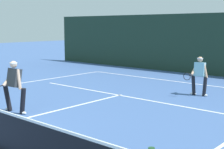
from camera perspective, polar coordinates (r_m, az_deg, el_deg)
name	(u,v)px	position (r m, az deg, el deg)	size (l,w,h in m)	color
court_line_baseline_far	(175,81)	(16.52, 10.92, -1.17)	(10.63, 0.10, 0.01)	white
court_line_service	(119,95)	(13.02, 1.26, -3.59)	(8.66, 0.10, 0.01)	white
court_line_centre	(59,110)	(10.90, -9.17, -6.07)	(0.10, 6.40, 0.01)	white
player_near	(14,84)	(10.73, -16.60, -1.64)	(1.07, 0.88, 1.64)	black
player_far	(199,74)	(13.25, 14.86, 0.01)	(0.72, 0.89, 1.54)	black
back_fence_windscreen	(204,44)	(19.01, 15.67, 5.07)	(23.36, 0.12, 3.41)	#1D3326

